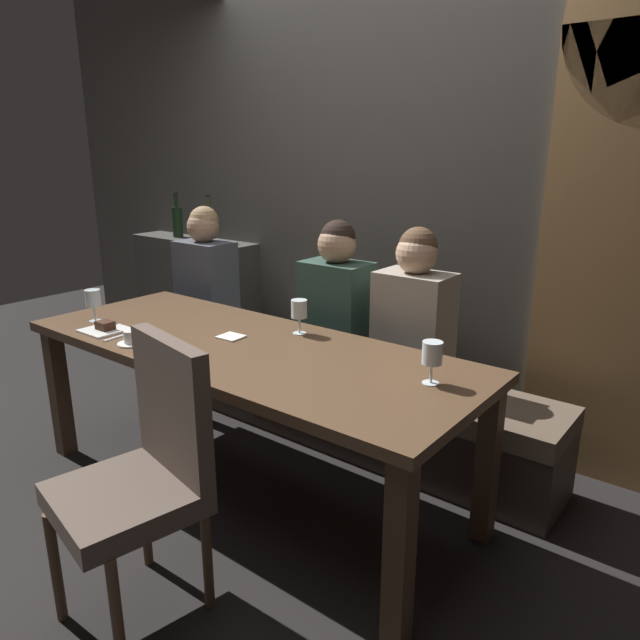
% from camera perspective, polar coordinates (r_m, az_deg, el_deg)
% --- Properties ---
extents(ground, '(9.00, 9.00, 0.00)m').
position_cam_1_polar(ground, '(2.96, -6.95, -16.05)').
color(ground, black).
extents(back_wall_tiled, '(6.00, 0.12, 3.00)m').
position_cam_1_polar(back_wall_tiled, '(3.46, 7.01, 14.95)').
color(back_wall_tiled, '#4C4944').
rests_on(back_wall_tiled, ground).
extents(back_counter, '(1.10, 0.28, 0.95)m').
position_cam_1_polar(back_counter, '(4.49, -11.89, 1.76)').
color(back_counter, '#413E3A').
rests_on(back_counter, ground).
extents(dining_table, '(2.20, 0.84, 0.74)m').
position_cam_1_polar(dining_table, '(2.67, -7.43, -4.11)').
color(dining_table, '#493422').
rests_on(dining_table, ground).
extents(banquette_bench, '(2.50, 0.44, 0.45)m').
position_cam_1_polar(banquette_bench, '(3.32, 1.53, -7.68)').
color(banquette_bench, '#40352A').
rests_on(banquette_bench, ground).
extents(chair_near_side, '(0.52, 0.52, 0.98)m').
position_cam_1_polar(chair_near_side, '(2.11, -16.65, -13.30)').
color(chair_near_side, brown).
rests_on(chair_near_side, ground).
extents(diner_redhead, '(0.36, 0.24, 0.79)m').
position_cam_1_polar(diner_redhead, '(3.79, -11.09, 4.57)').
color(diner_redhead, '#4C515B').
rests_on(diner_redhead, banquette_bench).
extents(diner_bearded, '(0.36, 0.24, 0.78)m').
position_cam_1_polar(diner_bearded, '(3.10, 1.61, 2.17)').
color(diner_bearded, '#2D473D').
rests_on(diner_bearded, banquette_bench).
extents(diner_far_end, '(0.36, 0.24, 0.78)m').
position_cam_1_polar(diner_far_end, '(2.89, 9.17, 0.86)').
color(diner_far_end, '#9E9384').
rests_on(diner_far_end, banquette_bench).
extents(wine_bottle_dark_red, '(0.08, 0.08, 0.33)m').
position_cam_1_polar(wine_bottle_dark_red, '(4.49, -13.76, 9.40)').
color(wine_bottle_dark_red, black).
rests_on(wine_bottle_dark_red, back_counter).
extents(wine_bottle_pale_label, '(0.08, 0.08, 0.33)m').
position_cam_1_polar(wine_bottle_pale_label, '(4.25, -10.75, 9.20)').
color(wine_bottle_pale_label, '#384728').
rests_on(wine_bottle_pale_label, back_counter).
extents(wine_glass_far_right, '(0.08, 0.08, 0.16)m').
position_cam_1_polar(wine_glass_far_right, '(2.73, -2.04, 0.93)').
color(wine_glass_far_right, silver).
rests_on(wine_glass_far_right, dining_table).
extents(wine_glass_end_right, '(0.08, 0.08, 0.16)m').
position_cam_1_polar(wine_glass_end_right, '(3.14, -21.27, 1.92)').
color(wine_glass_end_right, silver).
rests_on(wine_glass_end_right, dining_table).
extents(wine_glass_end_left, '(0.08, 0.08, 0.16)m').
position_cam_1_polar(wine_glass_end_left, '(2.18, 10.90, -3.28)').
color(wine_glass_end_left, silver).
rests_on(wine_glass_end_left, dining_table).
extents(espresso_cup, '(0.12, 0.12, 0.06)m').
position_cam_1_polar(espresso_cup, '(2.73, -17.99, -1.77)').
color(espresso_cup, white).
rests_on(espresso_cup, dining_table).
extents(dessert_plate, '(0.19, 0.19, 0.05)m').
position_cam_1_polar(dessert_plate, '(2.98, -20.27, -0.76)').
color(dessert_plate, white).
rests_on(dessert_plate, dining_table).
extents(fork_on_table, '(0.03, 0.17, 0.01)m').
position_cam_1_polar(fork_on_table, '(2.86, -18.98, -1.53)').
color(fork_on_table, silver).
rests_on(fork_on_table, dining_table).
extents(folded_napkin, '(0.12, 0.11, 0.01)m').
position_cam_1_polar(folded_napkin, '(2.73, -8.68, -1.64)').
color(folded_napkin, silver).
rests_on(folded_napkin, dining_table).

